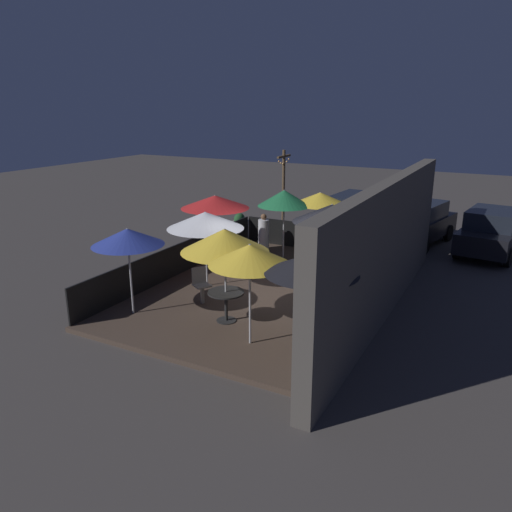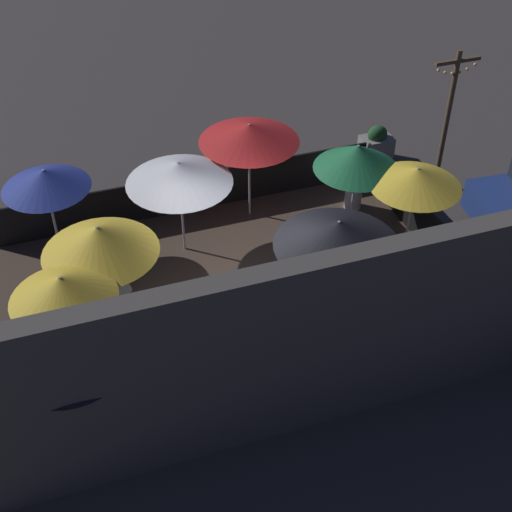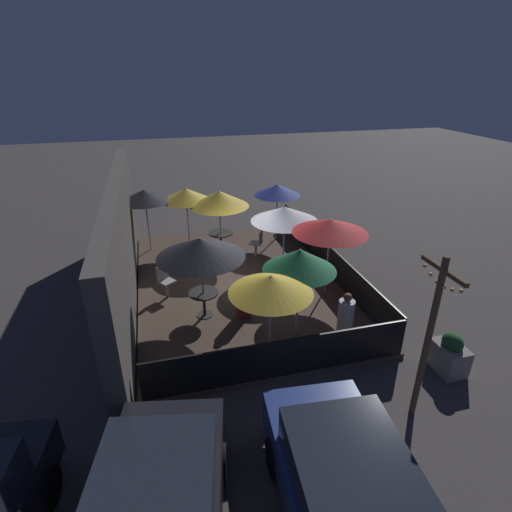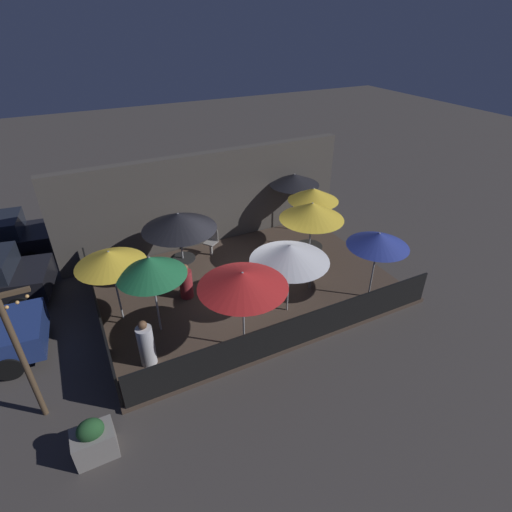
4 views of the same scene
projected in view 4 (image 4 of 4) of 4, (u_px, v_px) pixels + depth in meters
ground_plane at (247, 287)px, 12.75m from camera, size 60.00×60.00×0.00m
patio_deck at (247, 286)px, 12.71m from camera, size 8.93×6.12×0.12m
building_wall at (207, 200)px, 14.34m from camera, size 10.53×0.36×3.46m
fence_front at (297, 331)px, 10.14m from camera, size 8.73×0.05×0.95m
fence_side_left at (99, 313)px, 10.76m from camera, size 0.05×5.92×0.95m
patio_umbrella_0 at (312, 211)px, 12.59m from camera, size 2.07×2.07×2.30m
patio_umbrella_1 at (179, 221)px, 11.98m from camera, size 2.28×2.28×2.29m
patio_umbrella_2 at (313, 194)px, 13.69m from camera, size 1.76×1.76×2.26m
patio_umbrella_3 at (243, 280)px, 9.26m from camera, size 2.16×2.16×2.30m
patio_umbrella_4 at (379, 240)px, 11.11m from camera, size 1.75×1.75×2.19m
patio_umbrella_5 at (295, 179)px, 14.80m from camera, size 1.87×1.87×2.29m
patio_umbrella_6 at (151, 266)px, 9.80m from camera, size 1.76×1.76×2.33m
patio_umbrella_7 at (290, 253)px, 10.59m from camera, size 2.17×2.17×2.17m
patio_umbrella_8 at (110, 258)px, 10.25m from camera, size 1.83×1.83×2.20m
dining_table_0 at (309, 250)px, 13.34m from camera, size 0.88×0.88×0.76m
dining_table_1 at (183, 262)px, 12.74m from camera, size 0.80×0.80×0.72m
patio_chair_0 at (311, 275)px, 12.20m from camera, size 0.55×0.55×0.96m
patio_chair_1 at (212, 241)px, 13.98m from camera, size 0.56×0.56×0.96m
patron_0 at (146, 345)px, 9.57m from camera, size 0.47×0.47×1.31m
patron_1 at (186, 283)px, 11.89m from camera, size 0.52×0.52×1.14m
planter_box at (94, 440)px, 7.73m from camera, size 0.79×0.55×0.99m
light_post at (18, 348)px, 7.74m from camera, size 1.10×0.12×3.46m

